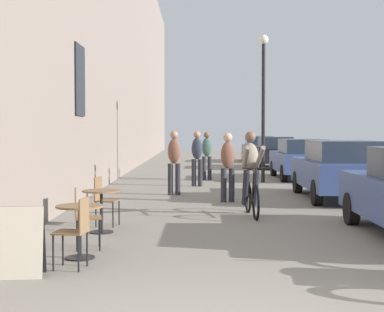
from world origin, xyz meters
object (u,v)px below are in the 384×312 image
(cafe_chair_near_toward_street, at_px, (76,228))
(cyclist_on_bicycle, at_px, (251,176))
(cafe_table_mid, at_px, (101,202))
(parked_car_third, at_px, (300,158))
(pedestrian_mid, at_px, (174,159))
(parked_car_fifth, at_px, (258,148))
(cafe_chair_near_toward_wall, at_px, (83,214))
(pedestrian_furthest, at_px, (207,153))
(cafe_table_near, at_px, (80,220))
(parked_car_second, at_px, (339,169))
(cafe_chair_mid_toward_street, at_px, (104,197))
(pedestrian_far, at_px, (197,155))
(pedestrian_near, at_px, (228,163))
(street_lamp, at_px, (263,89))
(parked_car_fourth, at_px, (274,152))
(sandwich_board_sign, at_px, (20,241))

(cafe_chair_near_toward_street, distance_m, cyclist_on_bicycle, 5.39)
(cafe_table_mid, bearing_deg, parked_car_third, 64.26)
(pedestrian_mid, bearing_deg, parked_car_fifth, 76.55)
(cafe_chair_near_toward_wall, xyz_separation_m, parked_car_third, (5.36, 12.42, 0.22))
(pedestrian_furthest, relative_size, parked_car_third, 0.42)
(cafe_table_near, xyz_separation_m, parked_car_second, (5.16, 6.86, 0.25))
(cafe_chair_mid_toward_street, bearing_deg, pedestrian_far, 77.32)
(pedestrian_near, height_order, pedestrian_far, pedestrian_far)
(cafe_chair_near_toward_wall, distance_m, cyclist_on_bicycle, 4.46)
(street_lamp, bearing_deg, pedestrian_furthest, 153.61)
(parked_car_fourth, distance_m, parked_car_fifth, 5.65)
(cafe_table_near, distance_m, cafe_table_mid, 2.01)
(cafe_chair_near_toward_wall, height_order, sandwich_board_sign, cafe_chair_near_toward_wall)
(cafe_chair_near_toward_street, xyz_separation_m, street_lamp, (3.75, 12.37, 2.59))
(pedestrian_furthest, xyz_separation_m, street_lamp, (1.86, -0.92, 2.16))
(cafe_chair_mid_toward_street, height_order, parked_car_third, parked_car_third)
(cafe_chair_near_toward_street, relative_size, parked_car_third, 0.22)
(pedestrian_mid, bearing_deg, parked_car_fourth, 69.76)
(pedestrian_furthest, relative_size, street_lamp, 0.34)
(cafe_table_near, bearing_deg, cafe_table_mid, 90.83)
(cafe_table_near, xyz_separation_m, cafe_chair_near_toward_wall, (-0.07, 0.62, -0.00))
(cafe_table_near, distance_m, pedestrian_near, 6.71)
(pedestrian_furthest, bearing_deg, cafe_chair_near_toward_wall, -99.55)
(street_lamp, xyz_separation_m, parked_car_fourth, (1.37, 7.47, -2.36))
(pedestrian_near, relative_size, parked_car_third, 0.42)
(pedestrian_furthest, distance_m, parked_car_third, 3.36)
(sandwich_board_sign, xyz_separation_m, pedestrian_far, (2.12, 11.30, 0.55))
(cafe_table_near, bearing_deg, parked_car_second, 53.06)
(pedestrian_near, xyz_separation_m, parked_car_fourth, (2.85, 12.96, -0.19))
(cafe_chair_near_toward_wall, bearing_deg, pedestrian_far, 80.17)
(cyclist_on_bicycle, distance_m, pedestrian_far, 6.32)
(pedestrian_furthest, xyz_separation_m, parked_car_second, (3.20, -5.83, -0.18))
(pedestrian_furthest, bearing_deg, pedestrian_mid, -101.31)
(parked_car_fourth, bearing_deg, street_lamp, -100.36)
(cafe_table_near, height_order, cafe_chair_mid_toward_street, cafe_chair_mid_toward_street)
(parked_car_second, bearing_deg, pedestrian_furthest, 118.76)
(cafe_table_mid, distance_m, pedestrian_far, 8.48)
(parked_car_fifth, bearing_deg, street_lamp, -95.41)
(cafe_chair_mid_toward_street, relative_size, parked_car_third, 0.22)
(cafe_table_mid, xyz_separation_m, pedestrian_far, (1.64, 8.31, 0.44))
(cafe_table_near, height_order, pedestrian_near, pedestrian_near)
(parked_car_third, bearing_deg, parked_car_fourth, 90.94)
(cyclist_on_bicycle, xyz_separation_m, parked_car_second, (2.46, 2.76, -0.04))
(cafe_table_mid, xyz_separation_m, parked_car_fourth, (5.22, 17.22, 0.23))
(parked_car_fifth, bearing_deg, pedestrian_near, -98.33)
(cafe_table_near, xyz_separation_m, pedestrian_far, (1.61, 10.32, 0.44))
(parked_car_third, bearing_deg, street_lamp, -139.11)
(cafe_chair_near_toward_street, relative_size, pedestrian_mid, 0.52)
(pedestrian_mid, height_order, parked_car_third, pedestrian_mid)
(pedestrian_furthest, bearing_deg, parked_car_second, -61.24)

